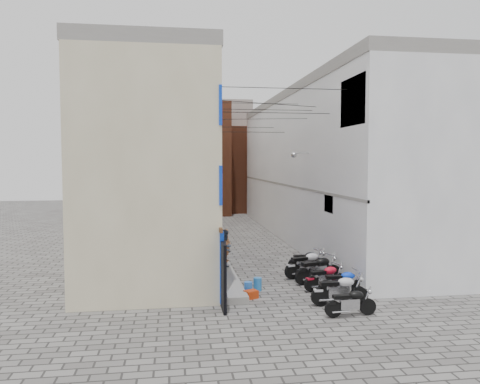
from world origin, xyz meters
name	(u,v)px	position (x,y,z in m)	size (l,w,h in m)	color
ground	(296,302)	(0.00, 0.00, 0.00)	(90.00, 90.00, 0.00)	#54514F
plinth	(207,238)	(-2.05, 13.00, 0.12)	(0.90, 26.00, 0.25)	gray
building_left	(157,166)	(-4.98, 12.95, 4.50)	(5.10, 27.00, 9.00)	#BCB18E
building_right	(320,166)	(5.00, 13.00, 4.51)	(5.94, 26.00, 9.00)	silver
building_far_brick_left	(195,159)	(-2.00, 28.00, 5.00)	(6.00, 6.00, 10.00)	brown
building_far_brick_right	(246,170)	(3.00, 30.00, 4.00)	(5.00, 6.00, 8.00)	brown
building_far_concrete	(211,155)	(0.00, 34.00, 5.50)	(8.00, 5.00, 11.00)	gray
far_shopfront	(220,203)	(0.00, 25.20, 1.20)	(2.00, 0.30, 2.40)	black
overhead_wires	(256,114)	(0.00, 7.64, 7.12)	(5.80, 13.02, 1.32)	black
motorcycle_a	(351,301)	(1.31, -1.62, 0.48)	(0.53, 1.67, 0.97)	black
motorcycle_b	(340,288)	(1.37, -0.50, 0.57)	(0.62, 1.96, 1.14)	#B4B3B8
motorcycle_c	(343,281)	(1.88, 0.57, 0.52)	(0.56, 1.79, 1.03)	blue
motorcycle_d	(326,276)	(1.51, 1.34, 0.53)	(0.58, 1.82, 1.06)	red
motorcycle_e	(318,268)	(1.55, 2.38, 0.60)	(0.66, 2.09, 1.21)	black
motorcycle_f	(307,263)	(1.38, 3.29, 0.61)	(0.67, 2.11, 1.22)	#BBB9BF
motorcycle_g	(307,259)	(1.70, 4.50, 0.49)	(0.54, 1.70, 0.98)	black
person_a	(227,245)	(-1.70, 5.68, 0.99)	(0.54, 0.35, 1.48)	#955936
person_b	(225,249)	(-1.91, 4.40, 1.08)	(0.80, 0.63, 1.66)	#2F3947
water_jug_near	(248,288)	(-1.45, 1.13, 0.24)	(0.30, 0.30, 0.47)	blue
water_jug_far	(258,284)	(-1.02, 1.63, 0.24)	(0.31, 0.31, 0.48)	#2571BC
red_crate	(251,294)	(-1.42, 0.70, 0.14)	(0.45, 0.33, 0.28)	#A92E0C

